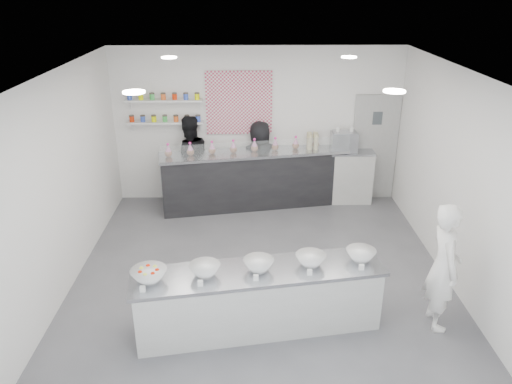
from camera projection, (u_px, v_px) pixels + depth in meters
floor at (261, 277)px, 7.44m from camera, size 6.00×6.00×0.00m
ceiling at (262, 74)px, 6.26m from camera, size 6.00×6.00×0.00m
back_wall at (257, 126)px, 9.61m from camera, size 5.50×0.00×5.50m
left_wall at (61, 185)px, 6.81m from camera, size 0.00×6.00×6.00m
right_wall at (460, 183)px, 6.89m from camera, size 0.00×6.00×6.00m
back_door at (374, 148)px, 9.79m from camera, size 0.88×0.04×2.10m
pattern_panel at (239, 103)px, 9.41m from camera, size 1.25×0.03×1.20m
jar_shelf_lower at (165, 122)px, 9.45m from camera, size 1.45×0.22×0.04m
jar_shelf_upper at (164, 100)px, 9.29m from camera, size 1.45×0.22×0.04m
preserve_jars at (164, 108)px, 9.33m from camera, size 1.45×0.10×0.56m
downlight_0 at (134, 92)px, 5.33m from camera, size 0.24×0.24×0.02m
downlight_1 at (394, 91)px, 5.37m from camera, size 0.24×0.24×0.02m
downlight_2 at (169, 57)px, 7.72m from camera, size 0.24×0.24×0.02m
downlight_3 at (349, 57)px, 7.76m from camera, size 0.24×0.24×0.02m
prep_counter at (259, 299)px, 6.21m from camera, size 3.16×1.19×0.84m
back_bar at (255, 179)px, 9.61m from camera, size 3.63×1.28×1.11m
sneeze_guard at (258, 149)px, 9.05m from camera, size 3.47×0.64×0.30m
espresso_ledge at (336, 177)px, 9.81m from camera, size 1.40×0.45×1.04m
espresso_machine at (344, 142)px, 9.54m from camera, size 0.49×0.34×0.38m
cup_stacks at (312, 142)px, 9.53m from camera, size 0.24×0.24×0.37m
prep_bowls at (259, 265)px, 6.01m from camera, size 3.01×0.95×0.15m
label_cards at (252, 292)px, 5.57m from camera, size 2.66×0.04×0.07m
cookie_bags at (254, 145)px, 9.34m from camera, size 3.31×0.72×0.26m
woman_prep at (443, 267)px, 6.13m from camera, size 0.42×0.62×1.68m
staff_left at (189, 160)px, 9.70m from camera, size 1.00×0.87×1.73m
staff_right at (260, 162)px, 9.74m from camera, size 0.88×0.66×1.62m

